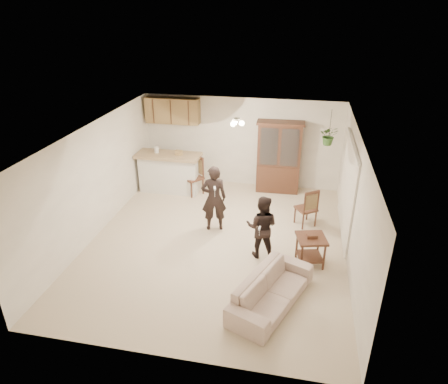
% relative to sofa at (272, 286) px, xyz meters
% --- Properties ---
extents(floor, '(6.50, 6.50, 0.00)m').
position_rel_sofa_xyz_m(floor, '(-1.35, 1.76, -0.37)').
color(floor, beige).
rests_on(floor, ground).
extents(ceiling, '(5.50, 6.50, 0.02)m').
position_rel_sofa_xyz_m(ceiling, '(-1.35, 1.76, 2.13)').
color(ceiling, silver).
rests_on(ceiling, wall_back).
extents(wall_back, '(5.50, 0.02, 2.50)m').
position_rel_sofa_xyz_m(wall_back, '(-1.35, 5.01, 0.88)').
color(wall_back, white).
rests_on(wall_back, ground).
extents(wall_front, '(5.50, 0.02, 2.50)m').
position_rel_sofa_xyz_m(wall_front, '(-1.35, -1.49, 0.88)').
color(wall_front, white).
rests_on(wall_front, ground).
extents(wall_left, '(0.02, 6.50, 2.50)m').
position_rel_sofa_xyz_m(wall_left, '(-4.10, 1.76, 0.88)').
color(wall_left, white).
rests_on(wall_left, ground).
extents(wall_right, '(0.02, 6.50, 2.50)m').
position_rel_sofa_xyz_m(wall_right, '(1.40, 1.76, 0.88)').
color(wall_right, white).
rests_on(wall_right, ground).
extents(breakfast_bar, '(1.60, 0.55, 1.00)m').
position_rel_sofa_xyz_m(breakfast_bar, '(-3.20, 4.11, 0.13)').
color(breakfast_bar, silver).
rests_on(breakfast_bar, floor).
extents(bar_top, '(1.75, 0.70, 0.08)m').
position_rel_sofa_xyz_m(bar_top, '(-3.20, 4.11, 0.68)').
color(bar_top, tan).
rests_on(bar_top, breakfast_bar).
extents(upper_cabinets, '(1.50, 0.34, 0.70)m').
position_rel_sofa_xyz_m(upper_cabinets, '(-3.25, 4.83, 1.73)').
color(upper_cabinets, olive).
rests_on(upper_cabinets, wall_back).
extents(vertical_blinds, '(0.06, 2.30, 2.10)m').
position_rel_sofa_xyz_m(vertical_blinds, '(1.36, 2.66, 0.73)').
color(vertical_blinds, beige).
rests_on(vertical_blinds, wall_right).
extents(ceiling_fixture, '(0.36, 0.36, 0.20)m').
position_rel_sofa_xyz_m(ceiling_fixture, '(-1.15, 2.96, 2.03)').
color(ceiling_fixture, '#FFEDBF').
rests_on(ceiling_fixture, ceiling).
extents(hanging_plant, '(0.43, 0.37, 0.48)m').
position_rel_sofa_xyz_m(hanging_plant, '(0.95, 4.16, 1.48)').
color(hanging_plant, '#214E1F').
rests_on(hanging_plant, ceiling).
extents(plant_cord, '(0.01, 0.01, 0.65)m').
position_rel_sofa_xyz_m(plant_cord, '(0.95, 4.16, 1.81)').
color(plant_cord, black).
rests_on(plant_cord, ceiling).
extents(sofa, '(1.38, 2.01, 0.73)m').
position_rel_sofa_xyz_m(sofa, '(0.00, 0.00, 0.00)').
color(sofa, beige).
rests_on(sofa, floor).
extents(adult, '(0.75, 0.60, 1.80)m').
position_rel_sofa_xyz_m(adult, '(-1.54, 2.32, 0.53)').
color(adult, black).
rests_on(adult, floor).
extents(child, '(0.68, 0.54, 1.35)m').
position_rel_sofa_xyz_m(child, '(-0.35, 1.44, 0.31)').
color(child, black).
rests_on(child, floor).
extents(china_hutch, '(1.27, 0.52, 1.98)m').
position_rel_sofa_xyz_m(china_hutch, '(-0.27, 4.71, 0.61)').
color(china_hutch, '#311C12').
rests_on(china_hutch, floor).
extents(side_table, '(0.68, 0.68, 0.68)m').
position_rel_sofa_xyz_m(side_table, '(0.65, 1.35, -0.05)').
color(side_table, '#311C12').
rests_on(side_table, floor).
extents(chair_bar, '(0.53, 0.53, 1.01)m').
position_rel_sofa_xyz_m(chair_bar, '(-3.57, 4.16, -0.08)').
color(chair_bar, '#311C12').
rests_on(chair_bar, floor).
extents(chair_hutch_left, '(0.66, 0.66, 1.06)m').
position_rel_sofa_xyz_m(chair_hutch_left, '(-2.52, 4.05, -0.07)').
color(chair_hutch_left, '#311C12').
rests_on(chair_hutch_left, floor).
extents(chair_hutch_right, '(0.59, 0.59, 0.95)m').
position_rel_sofa_xyz_m(chair_hutch_right, '(0.53, 2.92, -0.10)').
color(chair_hutch_right, '#311C12').
rests_on(chair_hutch_right, floor).
extents(controller_adult, '(0.08, 0.14, 0.04)m').
position_rel_sofa_xyz_m(controller_adult, '(-1.44, 1.97, 0.84)').
color(controller_adult, white).
rests_on(controller_adult, adult).
extents(controller_child, '(0.04, 0.12, 0.04)m').
position_rel_sofa_xyz_m(controller_child, '(-0.36, 1.13, 0.47)').
color(controller_child, white).
rests_on(controller_child, child).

